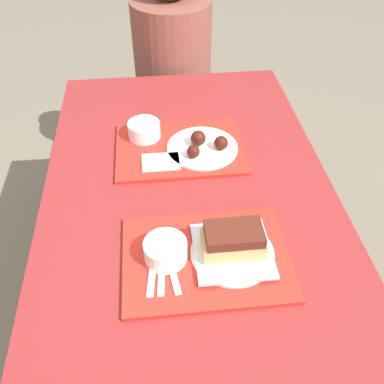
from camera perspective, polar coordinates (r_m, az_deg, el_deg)
ground_plane at (r=1.84m, az=-0.06°, el=-18.65°), size 12.00×12.00×0.00m
picnic_table at (r=1.30m, az=-0.08°, el=-4.76°), size 0.87×1.58×0.75m
picnic_bench_far at (r=2.25m, az=-2.81°, el=9.67°), size 0.83×0.28×0.46m
tray_near at (r=1.10m, az=1.90°, el=-8.80°), size 0.42×0.31×0.01m
tray_far at (r=1.43m, az=-1.62°, el=5.83°), size 0.42×0.31×0.01m
bowl_coleslaw_near at (r=1.07m, az=-3.56°, el=-7.70°), size 0.11×0.11×0.05m
brisket_sandwich_plate at (r=1.08m, az=5.49°, el=-7.05°), size 0.21×0.21×0.09m
plastic_fork_near at (r=1.07m, az=-4.04°, el=-9.92°), size 0.03×0.17×0.00m
plastic_knife_near at (r=1.07m, az=-2.85°, el=-9.83°), size 0.04×0.17×0.00m
plastic_spoon_near at (r=1.07m, az=-5.23°, el=-10.00°), size 0.04×0.17×0.00m
condiment_packet at (r=1.13m, az=0.90°, el=-5.82°), size 0.04×0.03×0.01m
bowl_coleslaw_far at (r=1.47m, az=-6.41°, el=8.32°), size 0.11×0.11×0.05m
wings_plate_far at (r=1.41m, az=1.49°, el=6.18°), size 0.23×0.23×0.06m
napkin_far at (r=1.36m, az=-4.20°, el=4.02°), size 0.12×0.08×0.01m
person_seated_across at (r=2.07m, az=-2.66°, el=18.55°), size 0.36×0.36×0.73m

